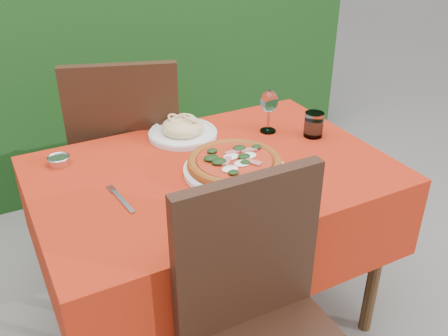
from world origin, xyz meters
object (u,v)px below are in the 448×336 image
fork (123,201)px  steel_ramekin (59,161)px  pasta_plate (183,130)px  chair_near (265,325)px  wine_glass (269,103)px  water_glass (314,126)px  chair_far (128,151)px  pizza_plate (235,165)px

fork → steel_ramekin: bearing=104.3°
pasta_plate → fork: 0.51m
chair_near → pasta_plate: 0.90m
wine_glass → water_glass: bearing=-41.2°
chair_far → fork: 0.70m
wine_glass → chair_far: bearing=139.9°
chair_near → wine_glass: (0.47, 0.74, 0.31)m
chair_near → steel_ramekin: 0.95m
water_glass → steel_ramekin: water_glass is taller
chair_near → wine_glass: size_ratio=5.50×
steel_ramekin → pizza_plate: bearing=-33.3°
chair_near → pizza_plate: bearing=71.2°
wine_glass → steel_ramekin: bearing=172.0°
water_glass → chair_far: bearing=139.7°
chair_far → fork: (-0.21, -0.64, 0.16)m
chair_near → pasta_plate: size_ratio=3.55×
chair_far → water_glass: size_ratio=10.19×
water_glass → pizza_plate: bearing=-165.0°
chair_far → steel_ramekin: size_ratio=13.59×
pasta_plate → wine_glass: 0.36m
wine_glass → steel_ramekin: (-0.82, 0.12, -0.11)m
water_glass → fork: bearing=-172.2°
chair_near → water_glass: size_ratio=9.76×
water_glass → wine_glass: wine_glass is taller
chair_near → chair_far: bearing=91.6°
water_glass → fork: (-0.83, -0.11, -0.04)m
chair_near → pasta_plate: (0.14, 0.87, 0.21)m
pizza_plate → water_glass: bearing=15.0°
pasta_plate → fork: bearing=-135.7°
chair_far → fork: bearing=90.7°
chair_far → steel_ramekin: (-0.34, -0.29, 0.17)m
chair_near → wine_glass: bearing=58.6°
chair_far → water_glass: bearing=158.7°
pasta_plate → steel_ramekin: size_ratio=3.67×
pasta_plate → wine_glass: bearing=-20.5°
wine_glass → pasta_plate: bearing=159.5°
chair_near → chair_far: 1.15m
chair_near → chair_far: size_ratio=0.96×
chair_near → fork: size_ratio=4.71×
chair_far → wine_glass: (0.48, -0.41, 0.28)m
chair_far → pasta_plate: 0.37m
water_glass → steel_ramekin: size_ratio=1.33×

